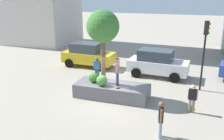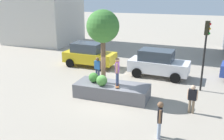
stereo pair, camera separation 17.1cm
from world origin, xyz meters
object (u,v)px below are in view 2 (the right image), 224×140
Objects in this scene: taxi_cab at (89,55)px; bystander_watching at (98,67)px; pedestrian_crossing at (160,117)px; plaza_tree at (103,27)px; passerby_with_bag at (192,97)px; skateboard at (117,85)px; traffic_light_corner at (206,44)px; skateboarder at (117,70)px; police_car at (158,63)px; planter_ledge at (112,91)px.

bystander_watching is (2.01, -2.91, -0.07)m from taxi_cab.
plaza_tree is at bearing 138.11° from pedestrian_crossing.
passerby_with_bag is (5.28, -0.66, -3.33)m from plaza_tree.
skateboard is 6.08m from traffic_light_corner.
skateboarder reaches higher than pedestrian_crossing.
pedestrian_crossing is (1.47, -8.38, -0.04)m from police_car.
traffic_light_corner is 6.99m from pedestrian_crossing.
taxi_cab reaches higher than pedestrian_crossing.
skateboard is 5.32m from police_car.
plaza_tree is 7.27m from taxi_cab.
passerby_with_bag is at bearing -4.42° from skateboard.
taxi_cab is (-4.50, 5.84, -0.85)m from skateboarder.
taxi_cab reaches higher than bystander_watching.
police_car is 4.59m from bystander_watching.
skateboarder reaches higher than planter_ledge.
skateboarder is at bearing 175.58° from passerby_with_bag.
police_car is at bearing 72.92° from skateboarder.
police_car is at bearing 67.79° from planter_ledge.
planter_ledge is 0.68m from skateboard.
taxi_cab is 0.98× the size of police_car.
pedestrian_crossing is 8.32m from bystander_watching.
skateboarder is 0.37× the size of police_car.
taxi_cab is (-4.08, 5.60, 0.62)m from planter_ledge.
police_car reaches higher than passerby_with_bag.
bystander_watching is (-5.52, 6.23, -0.03)m from pedestrian_crossing.
pedestrian_crossing reaches higher than planter_ledge.
police_car is 2.71× the size of bystander_watching.
traffic_light_corner is (3.15, -1.92, 2.04)m from police_car.
pedestrian_crossing is at bearing -48.42° from bystander_watching.
taxi_cab is 3.53m from bystander_watching.
skateboard is (1.01, -0.33, -3.34)m from plaza_tree.
bystander_watching is at bearing -55.35° from taxi_cab.
passerby_with_bag is (2.71, -5.42, -0.13)m from police_car.
planter_ledge is 2.58× the size of pedestrian_crossing.
taxi_cab is 11.84m from pedestrian_crossing.
pedestrian_crossing is (4.04, -3.62, -3.24)m from plaza_tree.
skateboarder is at bearing 132.68° from pedestrian_crossing.
skateboarder is 1.00× the size of bystander_watching.
passerby_with_bag is (8.77, -6.17, -0.12)m from taxi_cab.
taxi_cab is at bearing 127.59° from skateboard.
passerby_with_bag is at bearing -35.13° from taxi_cab.
traffic_light_corner is at bearing 1.83° from bystander_watching.
skateboard is at bearing -52.41° from taxi_cab.
taxi_cab is 0.99× the size of traffic_light_corner.
bystander_watching is (-2.49, 2.94, 0.07)m from skateboard.
police_car reaches higher than taxi_cab.
skateboard is 0.47× the size of pedestrian_crossing.
skateboarder is (0.41, -0.24, 1.47)m from planter_ledge.
pedestrian_crossing reaches higher than passerby_with_bag.
skateboard is at bearing 175.58° from passerby_with_bag.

